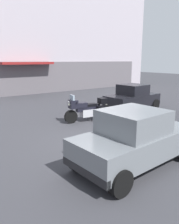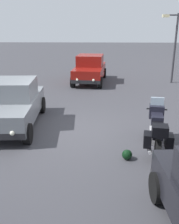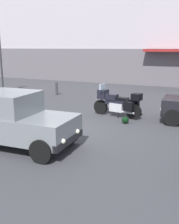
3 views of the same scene
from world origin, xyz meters
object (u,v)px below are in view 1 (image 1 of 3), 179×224
Objects in this scene: motorcycle at (87,109)px; car_wagon_end at (135,139)px; car_compact_side at (132,98)px; helmet at (109,120)px.

motorcycle is 5.00m from car_wagon_end.
car_compact_side is at bearing -165.42° from motorcycle.
motorcycle is at bearing 66.95° from car_wagon_end.
car_wagon_end is at bearing -121.82° from helmet.
car_wagon_end is (-5.28, -5.03, 0.04)m from car_compact_side.
motorcycle reaches higher than helmet.
motorcycle is at bearing 2.20° from car_compact_side.
car_compact_side is at bearing 23.00° from helmet.
car_compact_side is (2.93, 1.24, 0.63)m from helmet.
helmet is at bearing 134.42° from motorcycle.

